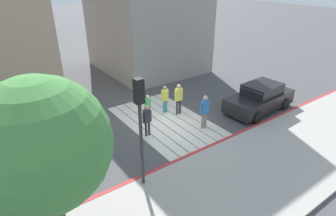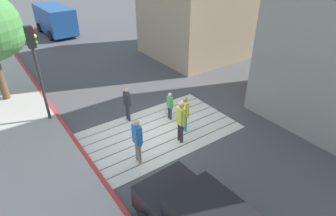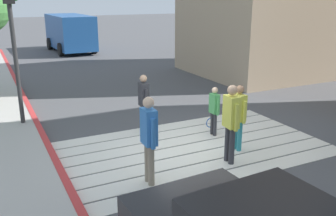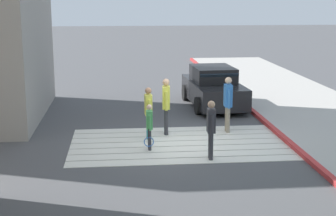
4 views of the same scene
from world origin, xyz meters
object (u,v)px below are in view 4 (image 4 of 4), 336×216
Objects in this scene: pedestrian_adult_side at (148,109)px; pedestrian_adult_trailing at (211,126)px; pedestrian_child_with_racket at (149,125)px; pedestrian_adult_lead at (228,100)px; pedestrian_teen_behind at (166,102)px; car_parked_near_curb at (213,88)px.

pedestrian_adult_trailing is at bearing 126.06° from pedestrian_adult_side.
pedestrian_child_with_racket is (1.58, -1.01, -0.19)m from pedestrian_adult_trailing.
pedestrian_adult_lead reaches higher than pedestrian_child_with_racket.
pedestrian_adult_trailing is 2.62m from pedestrian_adult_side.
pedestrian_teen_behind is (-0.59, -0.50, 0.10)m from pedestrian_adult_side.
pedestrian_adult_lead is 1.00× the size of pedestrian_teen_behind.
pedestrian_adult_lead is 2.00m from pedestrian_teen_behind.
pedestrian_adult_side is at bearing 57.94° from car_parked_near_curb.
pedestrian_adult_lead is at bearing 86.01° from car_parked_near_curb.
pedestrian_adult_lead reaches higher than pedestrian_teen_behind.
pedestrian_child_with_racket is at bearing 68.67° from pedestrian_teen_behind.
pedestrian_adult_trailing reaches higher than car_parked_near_curb.
car_parked_near_curb is 2.43× the size of pedestrian_adult_lead.
pedestrian_child_with_racket is (0.63, 1.61, -0.29)m from pedestrian_teen_behind.
pedestrian_adult_lead is 2.65m from pedestrian_adult_side.
pedestrian_adult_lead is 1.11× the size of pedestrian_adult_side.
pedestrian_teen_behind is at bearing 2.83° from pedestrian_adult_lead.
car_parked_near_curb is at bearing -93.99° from pedestrian_adult_lead.
pedestrian_adult_lead is at bearing -177.17° from pedestrian_teen_behind.
car_parked_near_curb is 2.71× the size of pedestrian_adult_side.
pedestrian_teen_behind reaches higher than pedestrian_adult_side.
pedestrian_teen_behind is at bearing 60.78° from car_parked_near_curb.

